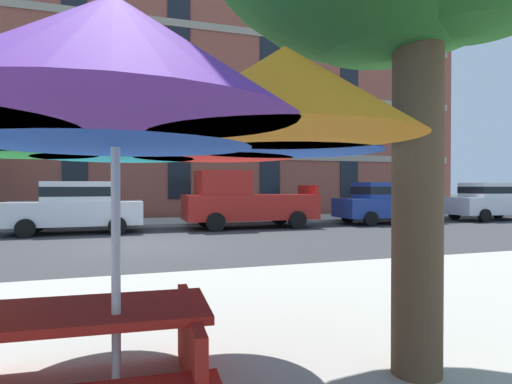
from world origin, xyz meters
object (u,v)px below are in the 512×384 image
(pickup_red, at_px, (244,202))
(sedan_white_midblock, at_px, (491,200))
(sedan_white, at_px, (77,206))
(patio_umbrella, at_px, (115,109))
(sedan_blue, at_px, (385,202))
(picnic_table, at_px, (76,350))

(pickup_red, xyz_separation_m, sedan_white_midblock, (12.27, -0.00, -0.08))
(sedan_white, bearing_deg, sedan_white_midblock, 0.00)
(pickup_red, bearing_deg, patio_umbrella, -110.16)
(sedan_blue, bearing_deg, sedan_white_midblock, 0.00)
(sedan_white, relative_size, pickup_red, 0.86)
(pickup_red, distance_m, picnic_table, 13.45)
(sedan_blue, distance_m, sedan_white_midblock, 5.89)
(sedan_white, height_order, picnic_table, sedan_white)
(sedan_white, relative_size, sedan_white_midblock, 1.00)
(sedan_white_midblock, bearing_deg, sedan_blue, 180.00)
(sedan_blue, xyz_separation_m, picnic_table, (-11.30, -12.50, -0.46))
(sedan_blue, distance_m, picnic_table, 16.86)
(pickup_red, relative_size, sedan_blue, 1.16)
(sedan_white, xyz_separation_m, sedan_white_midblock, (18.25, 0.00, 0.00))
(patio_umbrella, relative_size, picnic_table, 2.04)
(sedan_white_midblock, bearing_deg, pickup_red, 180.00)
(sedan_white, distance_m, pickup_red, 5.98)
(pickup_red, bearing_deg, sedan_white, -180.00)
(sedan_white, xyz_separation_m, patio_umbrella, (1.31, -12.70, 1.17))
(pickup_red, height_order, sedan_blue, pickup_red)
(patio_umbrella, bearing_deg, sedan_white, 95.91)
(patio_umbrella, bearing_deg, sedan_blue, 49.01)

